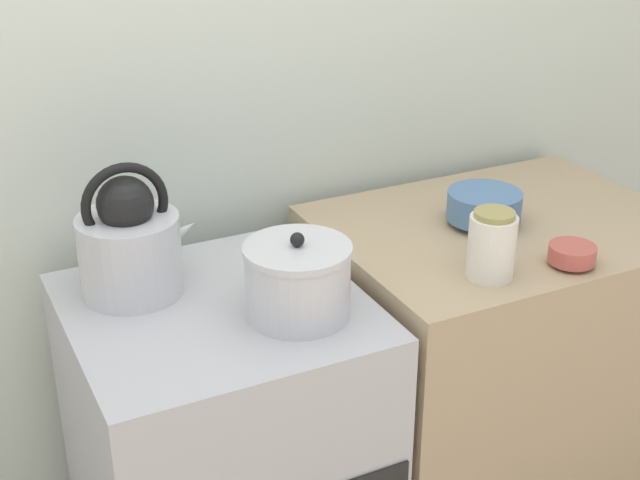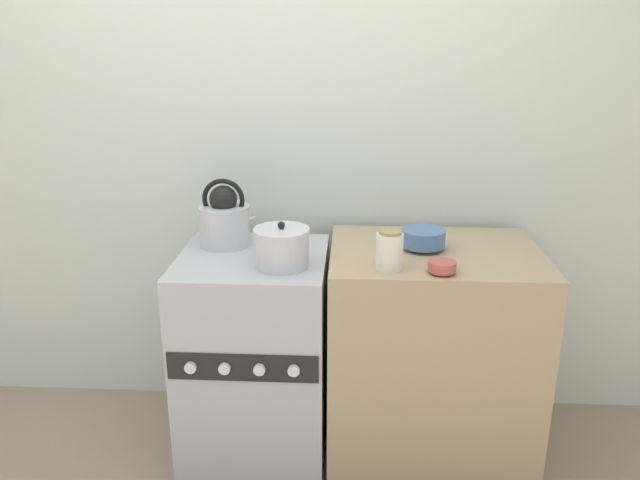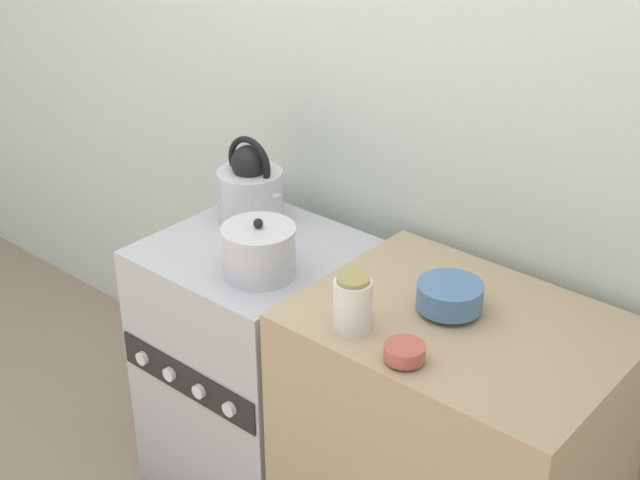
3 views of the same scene
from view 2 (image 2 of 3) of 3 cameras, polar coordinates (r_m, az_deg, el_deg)
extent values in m
cube|color=silver|center=(2.78, -5.16, 8.79)|extent=(7.00, 0.06, 2.50)
cube|color=#B2B2B7|center=(2.67, -5.90, -10.28)|extent=(0.59, 0.59, 0.87)
cube|color=black|center=(2.36, -7.11, -11.51)|extent=(0.56, 0.01, 0.11)
cylinder|color=silver|center=(2.39, -11.76, -11.36)|extent=(0.04, 0.02, 0.04)
cylinder|color=silver|center=(2.36, -8.73, -11.55)|extent=(0.04, 0.02, 0.04)
cylinder|color=silver|center=(2.34, -5.57, -11.72)|extent=(0.04, 0.02, 0.04)
cylinder|color=silver|center=(2.33, -2.43, -11.85)|extent=(0.04, 0.02, 0.04)
cube|color=tan|center=(2.67, 10.02, -10.11)|extent=(0.83, 0.63, 0.90)
cylinder|color=silver|center=(2.61, -8.71, 1.32)|extent=(0.21, 0.21, 0.17)
sphere|color=black|center=(2.58, -8.83, 3.70)|extent=(0.11, 0.11, 0.11)
torus|color=black|center=(2.58, -8.83, 3.67)|extent=(0.18, 0.02, 0.18)
cone|color=silver|center=(2.58, -6.60, 1.82)|extent=(0.10, 0.05, 0.08)
cylinder|color=silver|center=(2.35, -3.51, -0.86)|extent=(0.21, 0.21, 0.13)
cylinder|color=silver|center=(2.32, -3.55, 0.87)|extent=(0.21, 0.21, 0.01)
sphere|color=black|center=(2.32, -3.56, 1.36)|extent=(0.03, 0.03, 0.03)
cylinder|color=#4C729E|center=(2.49, 9.37, -0.66)|extent=(0.08, 0.08, 0.01)
cylinder|color=#4C729E|center=(2.48, 9.42, 0.22)|extent=(0.17, 0.17, 0.07)
cylinder|color=#B75147|center=(2.26, 11.07, -2.89)|extent=(0.04, 0.04, 0.01)
cylinder|color=#B75147|center=(2.25, 11.10, -2.35)|extent=(0.10, 0.10, 0.04)
cylinder|color=silver|center=(2.25, 6.38, -1.02)|extent=(0.10, 0.10, 0.13)
cylinder|color=#998C4C|center=(2.23, 6.44, 0.74)|extent=(0.08, 0.08, 0.01)
camera|label=1|loc=(1.22, -46.77, 14.52)|focal=50.00mm
camera|label=3|loc=(1.50, 73.31, 22.62)|focal=50.00mm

